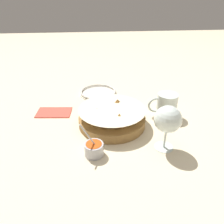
{
  "coord_description": "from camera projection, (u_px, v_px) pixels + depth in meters",
  "views": [
    {
      "loc": [
        0.06,
        0.71,
        0.48
      ],
      "look_at": [
        -0.01,
        -0.01,
        0.06
      ],
      "focal_mm": 35.0,
      "sensor_mm": 36.0,
      "label": 1
    }
  ],
  "objects": [
    {
      "name": "ground_plane",
      "position": [
        111.0,
        126.0,
        0.85
      ],
      "size": [
        4.0,
        4.0,
        0.0
      ],
      "primitive_type": "plane",
      "color": "beige"
    },
    {
      "name": "sauce_cup",
      "position": [
        94.0,
        149.0,
        0.7
      ],
      "size": [
        0.07,
        0.06,
        0.12
      ],
      "color": "#B7B7BC",
      "rests_on": "ground_plane"
    },
    {
      "name": "beer_mug",
      "position": [
        166.0,
        106.0,
        0.9
      ],
      "size": [
        0.12,
        0.08,
        0.1
      ],
      "color": "silver",
      "rests_on": "ground_plane"
    },
    {
      "name": "side_plate",
      "position": [
        98.0,
        92.0,
        1.11
      ],
      "size": [
        0.19,
        0.19,
        0.01
      ],
      "color": "silver",
      "rests_on": "ground_plane"
    },
    {
      "name": "wine_glass",
      "position": [
        168.0,
        120.0,
        0.69
      ],
      "size": [
        0.09,
        0.09,
        0.16
      ],
      "color": "silver",
      "rests_on": "ground_plane"
    },
    {
      "name": "napkin",
      "position": [
        54.0,
        112.0,
        0.94
      ],
      "size": [
        0.15,
        0.1,
        0.01
      ],
      "color": "#DB4C3D",
      "rests_on": "ground_plane"
    },
    {
      "name": "food_basket",
      "position": [
        112.0,
        117.0,
        0.85
      ],
      "size": [
        0.26,
        0.26,
        0.08
      ],
      "color": "olive",
      "rests_on": "ground_plane"
    }
  ]
}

